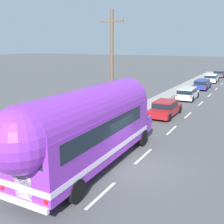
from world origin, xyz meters
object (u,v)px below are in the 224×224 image
at_px(utility_pole, 112,68).
at_px(car_second, 188,93).
at_px(painted_bus, 86,126).
at_px(car_third, 202,84).
at_px(car_fourth, 211,78).
at_px(car_fifth, 220,73).
at_px(car_lead, 165,108).

xyz_separation_m(utility_pole, car_second, (2.48, 13.67, -3.63)).
bearing_deg(painted_bus, car_second, 90.01).
bearing_deg(car_third, utility_pole, -96.34).
xyz_separation_m(car_fourth, car_fifth, (0.16, 8.91, -0.00)).
distance_m(car_lead, car_fourth, 25.36).
xyz_separation_m(utility_pole, car_fifth, (2.59, 39.44, -3.64)).
bearing_deg(car_fifth, car_fourth, -91.06).
bearing_deg(car_second, car_third, 90.00).
xyz_separation_m(car_lead, car_third, (-0.06, 17.16, 0.05)).
relative_size(painted_bus, car_lead, 2.50).
bearing_deg(car_second, car_fourth, 90.17).
height_order(car_second, car_third, same).
distance_m(car_fourth, car_fifth, 8.91).
relative_size(painted_bus, car_fourth, 2.59).
bearing_deg(car_third, car_second, -90.00).
bearing_deg(car_lead, car_second, 90.39).
bearing_deg(utility_pole, car_lead, 63.87).
bearing_deg(car_lead, painted_bus, -90.26).
relative_size(car_fourth, car_fifth, 1.01).
relative_size(painted_bus, car_second, 2.59).
distance_m(car_third, car_fifth, 17.10).
distance_m(painted_bus, car_third, 29.58).
height_order(car_lead, car_third, same).
distance_m(car_second, car_fifth, 25.77).
bearing_deg(car_lead, car_fourth, 90.24).
bearing_deg(car_fourth, painted_bus, -89.92).
height_order(car_lead, car_fourth, same).
relative_size(car_lead, car_fourth, 1.04).
xyz_separation_m(painted_bus, car_second, (-0.00, 20.87, -1.51)).
bearing_deg(car_fifth, car_third, -90.38).
distance_m(utility_pole, car_lead, 6.84).
relative_size(car_third, car_fourth, 1.03).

